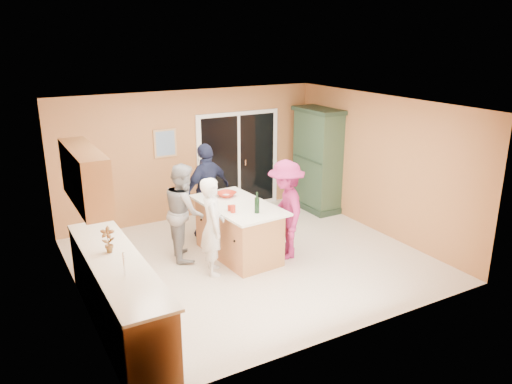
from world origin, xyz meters
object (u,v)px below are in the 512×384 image
woman_white (213,226)px  green_hutch (318,161)px  woman_magenta (286,210)px  woman_grey (184,211)px  woman_navy (207,191)px  kitchen_island (238,231)px

woman_white → green_hutch: bearing=-45.4°
woman_magenta → green_hutch: bearing=149.7°
woman_white → woman_grey: size_ratio=0.96×
green_hutch → woman_navy: size_ratio=1.23×
kitchen_island → woman_white: 0.82m
woman_white → woman_navy: woman_navy is taller
kitchen_island → woman_white: (-0.64, -0.38, 0.35)m
kitchen_island → green_hutch: (2.59, 1.32, 0.63)m
woman_navy → woman_magenta: size_ratio=1.05×
woman_white → kitchen_island: bearing=-42.7°
woman_grey → woman_magenta: bearing=-106.0°
woman_navy → woman_magenta: woman_navy is taller
woman_magenta → woman_white: bearing=-74.7°
woman_white → woman_navy: 1.54m
kitchen_island → woman_magenta: (0.68, -0.42, 0.41)m
kitchen_island → green_hutch: 2.97m
kitchen_island → woman_grey: woman_grey is taller
green_hutch → woman_grey: (-3.39, -0.92, -0.25)m
kitchen_island → green_hutch: green_hutch is taller
kitchen_island → woman_grey: (-0.81, 0.40, 0.38)m
woman_grey → woman_magenta: (1.48, -0.82, 0.03)m
green_hutch → woman_magenta: 2.60m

